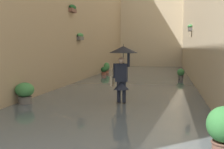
% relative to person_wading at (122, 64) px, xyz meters
% --- Properties ---
extents(ground_plane, '(65.88, 65.88, 0.00)m').
position_rel_person_wading_xyz_m(ground_plane, '(0.32, -6.76, -1.36)').
color(ground_plane, slate).
extents(flood_water, '(6.86, 32.35, 0.09)m').
position_rel_person_wading_xyz_m(flood_water, '(0.32, -6.76, -1.32)').
color(flood_water, '#515B60').
rests_on(flood_water, ground_plane).
extents(building_facade_far, '(9.66, 1.80, 8.53)m').
position_rel_person_wading_xyz_m(building_facade_far, '(0.32, -20.83, 2.90)').
color(building_facade_far, beige).
rests_on(building_facade_far, ground_plane).
extents(person_wading, '(0.94, 0.94, 2.01)m').
position_rel_person_wading_xyz_m(person_wading, '(0.00, 0.00, 0.00)').
color(person_wading, '#2D2319').
rests_on(person_wading, ground_plane).
extents(potted_plant_mid_right, '(0.39, 0.39, 0.64)m').
position_rel_person_wading_xyz_m(potted_plant_mid_right, '(2.81, -9.77, -1.01)').
color(potted_plant_mid_right, brown).
rests_on(potted_plant_mid_right, ground_plane).
extents(potted_plant_near_right, '(0.61, 0.61, 0.77)m').
position_rel_person_wading_xyz_m(potted_plant_near_right, '(3.07, 0.74, -0.92)').
color(potted_plant_near_right, '#66605B').
rests_on(potted_plant_near_right, ground_plane).
extents(potted_plant_mid_left, '(0.43, 0.43, 0.69)m').
position_rel_person_wading_xyz_m(potted_plant_mid_left, '(-2.17, -8.12, -0.97)').
color(potted_plant_mid_left, '#66605B').
rests_on(potted_plant_mid_left, ground_plane).
extents(potted_plant_near_left, '(0.57, 0.57, 0.96)m').
position_rel_person_wading_xyz_m(potted_plant_near_left, '(-2.37, 4.63, -0.80)').
color(potted_plant_near_left, brown).
rests_on(potted_plant_near_left, ground_plane).
extents(potted_plant_far_right, '(0.44, 0.44, 0.85)m').
position_rel_person_wading_xyz_m(potted_plant_far_right, '(2.96, -11.40, -0.89)').
color(potted_plant_far_right, '#9E563D').
rests_on(potted_plant_far_right, ground_plane).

